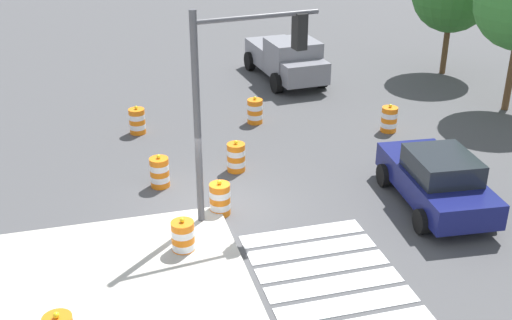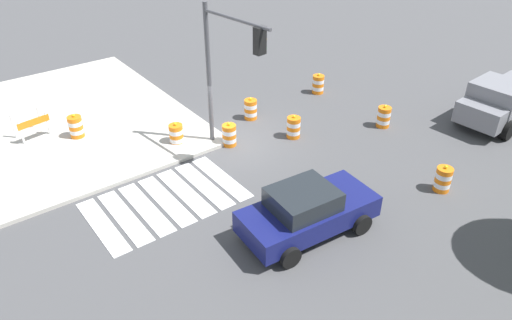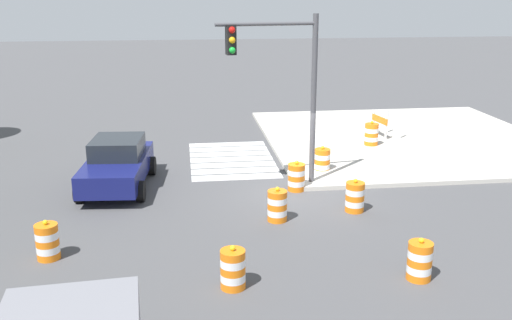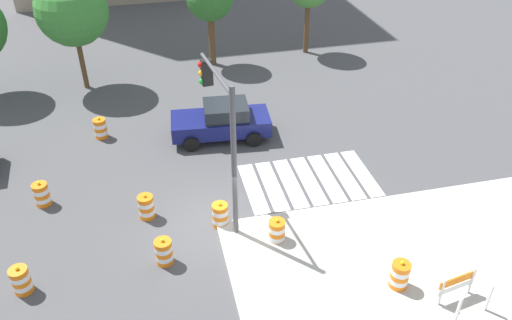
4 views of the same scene
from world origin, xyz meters
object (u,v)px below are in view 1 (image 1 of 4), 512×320
at_px(traffic_barrel_median_near, 236,157).
at_px(traffic_barrel_far_curb, 255,111).
at_px(traffic_light_pole, 240,77).
at_px(traffic_barrel_lane_center, 183,238).
at_px(traffic_barrel_median_far, 160,172).
at_px(pickup_truck, 287,59).
at_px(traffic_barrel_crosswalk_end, 137,121).
at_px(traffic_barrel_near_corner, 220,199).
at_px(traffic_barrel_opposite_curb, 389,119).
at_px(sports_car, 437,179).

xyz_separation_m(traffic_barrel_median_near, traffic_barrel_far_curb, (-3.70, 1.60, 0.00)).
distance_m(traffic_barrel_median_near, traffic_light_pole, 4.45).
bearing_deg(traffic_barrel_lane_center, traffic_barrel_median_near, 150.91).
relative_size(traffic_barrel_median_near, traffic_barrel_lane_center, 1.00).
bearing_deg(traffic_barrel_median_far, pickup_truck, 142.19).
bearing_deg(traffic_barrel_crosswalk_end, traffic_barrel_near_corner, 14.14).
xyz_separation_m(pickup_truck, traffic_barrel_opposite_curb, (6.49, 1.70, -0.52)).
distance_m(sports_car, traffic_barrel_lane_center, 7.15).
xyz_separation_m(pickup_truck, traffic_barrel_crosswalk_end, (4.33, -6.91, -0.52)).
bearing_deg(traffic_barrel_crosswalk_end, traffic_barrel_far_curb, 88.07).
bearing_deg(sports_car, traffic_barrel_far_curb, -156.35).
height_order(traffic_barrel_near_corner, traffic_barrel_lane_center, same).
bearing_deg(traffic_barrel_opposite_curb, traffic_barrel_median_far, -75.88).
xyz_separation_m(traffic_barrel_median_near, traffic_light_pole, (2.76, -0.52, 3.46)).
distance_m(traffic_barrel_near_corner, traffic_barrel_far_curb, 6.73).
distance_m(traffic_barrel_far_curb, traffic_light_pole, 7.63).
bearing_deg(traffic_barrel_crosswalk_end, traffic_barrel_opposite_curb, 75.91).
relative_size(sports_car, pickup_truck, 0.84).
height_order(traffic_barrel_median_far, traffic_barrel_far_curb, same).
distance_m(pickup_truck, traffic_barrel_median_far, 10.90).
bearing_deg(pickup_truck, sports_car, 2.55).
distance_m(traffic_barrel_crosswalk_end, traffic_barrel_median_near, 4.66).
distance_m(sports_car, traffic_barrel_far_curb, 7.96).
xyz_separation_m(traffic_barrel_crosswalk_end, traffic_barrel_median_near, (3.84, 2.64, 0.00)).
bearing_deg(traffic_barrel_median_far, traffic_light_pole, 38.93).
bearing_deg(traffic_barrel_far_curb, traffic_barrel_median_near, -23.39).
relative_size(traffic_barrel_median_near, traffic_barrel_median_far, 1.00).
height_order(traffic_barrel_median_near, traffic_barrel_median_far, same).
xyz_separation_m(traffic_barrel_median_far, traffic_barrel_opposite_curb, (-2.11, 8.38, 0.00)).
relative_size(sports_car, traffic_barrel_far_curb, 4.35).
bearing_deg(traffic_barrel_far_curb, traffic_barrel_near_corner, -23.18).
bearing_deg(traffic_barrel_opposite_curb, traffic_light_pole, -55.62).
xyz_separation_m(traffic_barrel_median_near, traffic_barrel_opposite_curb, (-1.68, 5.97, 0.00)).
distance_m(traffic_barrel_median_near, traffic_barrel_lane_center, 4.78).
bearing_deg(traffic_barrel_lane_center, traffic_barrel_near_corner, 142.98).
height_order(traffic_barrel_crosswalk_end, traffic_barrel_lane_center, same).
bearing_deg(traffic_barrel_near_corner, traffic_barrel_median_near, 157.15).
bearing_deg(traffic_barrel_lane_center, pickup_truck, 151.92).
xyz_separation_m(sports_car, traffic_barrel_median_near, (-3.58, -4.79, -0.36)).
height_order(traffic_barrel_median_far, traffic_barrel_opposite_curb, same).
bearing_deg(traffic_barrel_median_far, traffic_barrel_median_near, 100.00).
bearing_deg(traffic_barrel_far_curb, traffic_barrel_opposite_curb, 65.19).
bearing_deg(traffic_barrel_near_corner, traffic_barrel_lane_center, -37.02).
xyz_separation_m(traffic_barrel_crosswalk_end, traffic_barrel_median_far, (4.27, 0.24, 0.00)).
bearing_deg(traffic_barrel_near_corner, traffic_barrel_crosswalk_end, -165.86).
relative_size(traffic_barrel_opposite_curb, traffic_light_pole, 0.19).
relative_size(pickup_truck, traffic_light_pole, 0.96).
distance_m(traffic_barrel_crosswalk_end, traffic_barrel_lane_center, 8.03).
bearing_deg(traffic_barrel_far_curb, traffic_light_pole, -18.19).
bearing_deg(traffic_barrel_crosswalk_end, traffic_barrel_lane_center, 2.27).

